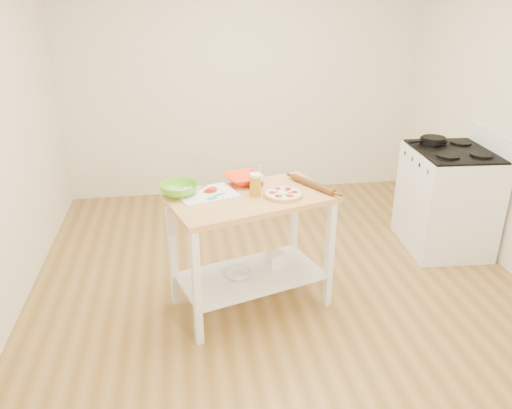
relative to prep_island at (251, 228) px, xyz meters
The scene contains 15 objects.
room_shell 0.76m from the prep_island, 28.50° to the left, with size 4.04×4.54×2.74m.
prep_island is the anchor object (origin of this frame).
gas_stove 2.04m from the prep_island, 19.54° to the left, with size 0.73×0.84×1.11m.
skillet 2.05m from the prep_island, 26.27° to the left, with size 0.39×0.25×0.03m.
pizza 0.35m from the prep_island, ahead, with size 0.28×0.28×0.04m.
cutting_board 0.41m from the prep_island, 166.13° to the left, with size 0.47×0.41×0.04m.
spatula 0.37m from the prep_island, behind, with size 0.13×0.11×0.01m.
knife 0.50m from the prep_island, 168.57° to the left, with size 0.19×0.22×0.01m.
orange_bowl 0.39m from the prep_island, 93.50° to the left, with size 0.27×0.27×0.07m, color #FF410C.
green_bowl 0.58m from the prep_island, 168.91° to the left, with size 0.27×0.27×0.08m, color #63BC22.
beer_pint 0.34m from the prep_island, 12.04° to the left, with size 0.08×0.08×0.16m.
yogurt_tub 0.33m from the prep_island, 60.54° to the left, with size 0.09×0.09×0.20m.
rolling_pin 0.56m from the prep_island, 10.52° to the left, with size 0.05×0.05×0.42m, color brown.
shelf_glass_bowl 0.37m from the prep_island, 167.42° to the right, with size 0.19×0.19×0.06m, color silver.
shelf_bin 0.40m from the prep_island, 25.05° to the left, with size 0.12×0.12×0.12m, color white.
Camera 1 is at (-0.73, -3.36, 2.23)m, focal length 35.00 mm.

